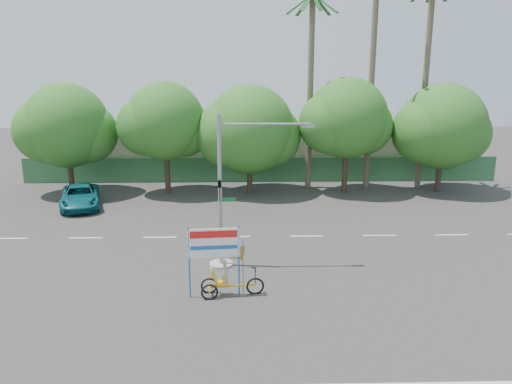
{
  "coord_description": "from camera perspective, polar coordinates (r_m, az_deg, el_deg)",
  "views": [
    {
      "loc": [
        -1.42,
        -17.76,
        8.9
      ],
      "look_at": [
        -0.88,
        3.99,
        3.5
      ],
      "focal_mm": 35.0,
      "sensor_mm": 36.0,
      "label": 1
    }
  ],
  "objects": [
    {
      "name": "ground",
      "position": [
        19.92,
        2.89,
        -12.62
      ],
      "size": [
        120.0,
        120.0,
        0.0
      ],
      "primitive_type": "plane",
      "color": "#33302D",
      "rests_on": "ground"
    },
    {
      "name": "fence",
      "position": [
        40.07,
        0.64,
        2.57
      ],
      "size": [
        38.0,
        0.08,
        2.0
      ],
      "primitive_type": "cube",
      "color": "#336B3D",
      "rests_on": "ground"
    },
    {
      "name": "building_left",
      "position": [
        45.12,
        -12.41,
        4.82
      ],
      "size": [
        12.0,
        8.0,
        4.0
      ],
      "primitive_type": "cube",
      "color": "beige",
      "rests_on": "ground"
    },
    {
      "name": "building_right",
      "position": [
        45.32,
        10.63,
        4.69
      ],
      "size": [
        14.0,
        8.0,
        3.6
      ],
      "primitive_type": "cube",
      "color": "beige",
      "rests_on": "ground"
    },
    {
      "name": "tree_far_left",
      "position": [
        38.15,
        -20.9,
        6.81
      ],
      "size": [
        7.14,
        6.0,
        7.96
      ],
      "color": "#473828",
      "rests_on": "ground"
    },
    {
      "name": "tree_left",
      "position": [
        36.4,
        -10.4,
        7.66
      ],
      "size": [
        6.66,
        5.6,
        8.07
      ],
      "color": "#473828",
      "rests_on": "ground"
    },
    {
      "name": "tree_center",
      "position": [
        36.04,
        -0.83,
        6.87
      ],
      "size": [
        7.62,
        6.4,
        7.85
      ],
      "color": "#473828",
      "rests_on": "ground"
    },
    {
      "name": "tree_right",
      "position": [
        36.7,
        10.28,
        7.99
      ],
      "size": [
        6.9,
        5.8,
        8.36
      ],
      "color": "#473828",
      "rests_on": "ground"
    },
    {
      "name": "tree_far_right",
      "position": [
        38.77,
        20.49,
        6.77
      ],
      "size": [
        7.38,
        6.2,
        7.94
      ],
      "color": "#473828",
      "rests_on": "ground"
    },
    {
      "name": "palm_tall",
      "position": [
        38.46,
        13.27,
        15.92
      ],
      "size": [
        3.73,
        3.79,
        17.45
      ],
      "color": "#70604C",
      "rests_on": "ground"
    },
    {
      "name": "palm_mid",
      "position": [
        39.61,
        18.96,
        13.94
      ],
      "size": [
        3.73,
        3.79,
        15.45
      ],
      "color": "#70604C",
      "rests_on": "ground"
    },
    {
      "name": "palm_short",
      "position": [
        37.58,
        6.28,
        13.8
      ],
      "size": [
        3.73,
        3.79,
        14.45
      ],
      "color": "#70604C",
      "rests_on": "ground"
    },
    {
      "name": "traffic_signal",
      "position": [
        22.56,
        -3.34,
        -1.45
      ],
      "size": [
        4.72,
        1.1,
        7.0
      ],
      "color": "gray",
      "rests_on": "ground"
    },
    {
      "name": "trike_billboard",
      "position": [
        20.1,
        -3.95,
        -8.61
      ],
      "size": [
        3.04,
        0.79,
        2.99
      ],
      "rotation": [
        0.0,
        0.0,
        0.09
      ],
      "color": "black",
      "rests_on": "ground"
    },
    {
      "name": "pickup_truck",
      "position": [
        34.75,
        -19.45,
        -0.49
      ],
      "size": [
        3.71,
        5.62,
        1.44
      ],
      "primitive_type": "imported",
      "rotation": [
        0.0,
        0.0,
        0.28
      ],
      "color": "#0E5D66",
      "rests_on": "ground"
    }
  ]
}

